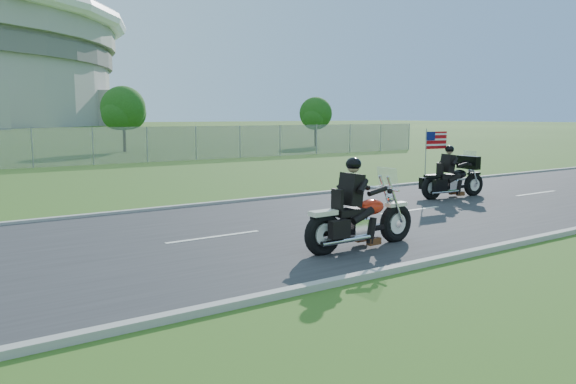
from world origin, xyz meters
TOP-DOWN VIEW (x-y plane):
  - ground at (0.00, 0.00)m, footprint 420.00×420.00m
  - road at (0.00, 0.00)m, footprint 120.00×8.00m
  - curb_north at (0.00, 4.05)m, footprint 120.00×0.18m
  - curb_south at (0.00, -4.05)m, footprint 120.00×0.18m
  - tree_fence_near at (6.04, 30.04)m, footprint 3.52×3.28m
  - tree_fence_far at (22.04, 28.03)m, footprint 3.08×2.87m
  - motorcycle_lead at (-0.09, -2.50)m, footprint 2.74×0.65m
  - motorcycle_follow at (6.97, 1.00)m, footprint 2.54×0.91m

SIDE VIEW (x-z plane):
  - ground at x=0.00m, z-range 0.00..0.00m
  - road at x=0.00m, z-range 0.00..0.04m
  - curb_north at x=0.00m, z-range -0.01..0.11m
  - curb_south at x=0.00m, z-range -0.01..0.11m
  - motorcycle_lead at x=-0.09m, z-range -0.34..1.50m
  - motorcycle_follow at x=6.97m, z-range -0.48..1.64m
  - tree_fence_far at x=22.04m, z-range 0.54..4.74m
  - tree_fence_near at x=6.04m, z-range 0.60..5.35m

